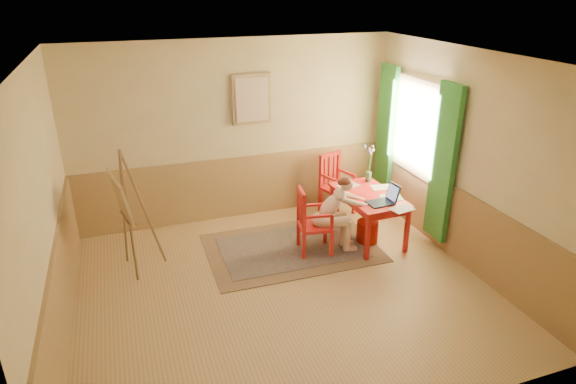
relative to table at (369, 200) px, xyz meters
name	(u,v)px	position (x,y,z in m)	size (l,w,h in m)	color
room	(283,185)	(-1.58, -0.83, 0.77)	(5.04, 4.54, 2.84)	tan
wainscot	(265,225)	(-1.58, -0.03, -0.13)	(5.00, 4.50, 1.00)	tan
window	(413,141)	(0.84, 0.27, 0.71)	(0.12, 2.01, 2.20)	white
wall_portrait	(252,99)	(-1.33, 1.38, 1.27)	(0.60, 0.05, 0.76)	tan
rug	(292,248)	(-1.15, 0.08, -0.62)	(2.42, 1.63, 0.02)	#8C7251
table	(369,200)	(0.00, 0.00, 0.00)	(0.77, 1.23, 0.72)	red
chair_left	(312,221)	(-0.92, -0.10, -0.15)	(0.50, 0.49, 0.96)	red
chair_back	(336,184)	(-0.06, 1.01, -0.14)	(0.55, 0.57, 0.98)	red
figure	(335,211)	(-0.59, -0.15, -0.02)	(0.84, 0.42, 1.11)	beige
laptop	(384,199)	(0.05, -0.34, 0.14)	(0.43, 0.28, 0.25)	#1E2338
papers	(380,194)	(0.14, -0.07, 0.09)	(0.78, 1.27, 0.00)	white
vase	(369,165)	(0.22, 0.46, 0.35)	(0.22, 0.28, 0.56)	#3F724C
wastebasket	(367,232)	(-0.04, -0.10, -0.46)	(0.31, 0.31, 0.33)	red
easel	(124,202)	(-3.33, 0.24, 0.36)	(0.62, 0.75, 1.68)	brown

